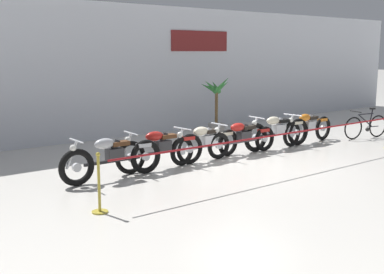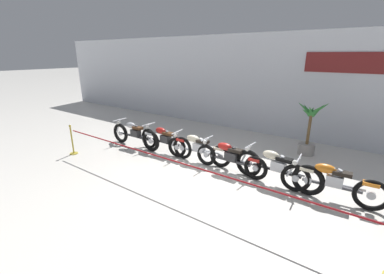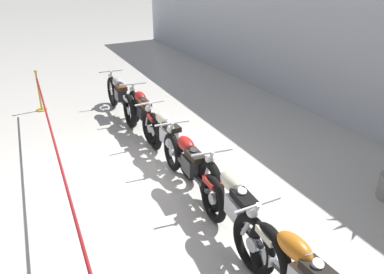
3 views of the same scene
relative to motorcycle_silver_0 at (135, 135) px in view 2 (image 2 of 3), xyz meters
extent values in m
plane|color=silver|center=(3.32, -0.51, -0.48)|extent=(120.00, 120.00, 0.00)
cube|color=silver|center=(3.32, 4.62, 1.62)|extent=(28.00, 0.25, 4.20)
cube|color=maroon|center=(5.95, 4.47, 2.60)|extent=(2.47, 0.04, 0.70)
torus|color=black|center=(-0.82, 0.00, -0.09)|extent=(0.78, 0.13, 0.78)
torus|color=black|center=(0.84, 0.00, -0.09)|extent=(0.78, 0.13, 0.78)
cylinder|color=silver|center=(-0.82, 0.00, -0.09)|extent=(0.18, 0.08, 0.18)
cylinder|color=silver|center=(0.84, 0.00, -0.09)|extent=(0.18, 0.08, 0.18)
cylinder|color=silver|center=(-0.91, 0.00, 0.20)|extent=(0.30, 0.06, 0.59)
cube|color=#2D2D30|center=(0.06, 0.00, 0.07)|extent=(0.36, 0.22, 0.26)
cylinder|color=#2D2D30|center=(0.02, 0.00, 0.27)|extent=(0.18, 0.11, 0.24)
cylinder|color=#2D2D30|center=(0.10, 0.00, 0.27)|extent=(0.18, 0.11, 0.24)
cylinder|color=silver|center=(0.36, 0.14, -0.07)|extent=(0.70, 0.07, 0.07)
cube|color=black|center=(0.01, 0.00, -0.07)|extent=(1.32, 0.06, 0.06)
ellipsoid|color=#B7BABF|center=(-0.17, 0.00, 0.33)|extent=(0.46, 0.22, 0.22)
cube|color=#4C2D19|center=(0.19, 0.00, 0.29)|extent=(0.40, 0.20, 0.09)
cube|color=#B7BABF|center=(0.79, 0.00, 0.19)|extent=(0.32, 0.16, 0.08)
cylinder|color=silver|center=(-0.80, 0.00, 0.46)|extent=(0.04, 0.62, 0.04)
sphere|color=silver|center=(-0.88, 0.00, 0.32)|extent=(0.14, 0.14, 0.14)
torus|color=black|center=(0.55, 0.18, -0.10)|extent=(0.76, 0.13, 0.75)
torus|color=black|center=(2.17, 0.12, -0.10)|extent=(0.76, 0.13, 0.75)
cylinder|color=silver|center=(0.55, 0.18, -0.10)|extent=(0.18, 0.09, 0.18)
cylinder|color=silver|center=(2.17, 0.12, -0.10)|extent=(0.18, 0.09, 0.18)
cylinder|color=silver|center=(0.46, 0.19, 0.18)|extent=(0.31, 0.07, 0.59)
cube|color=#2D2D30|center=(1.41, 0.15, 0.06)|extent=(0.37, 0.23, 0.26)
cylinder|color=#2D2D30|center=(1.37, 0.15, 0.26)|extent=(0.18, 0.12, 0.24)
cylinder|color=#2D2D30|center=(1.45, 0.15, 0.26)|extent=(0.18, 0.12, 0.24)
cylinder|color=silver|center=(1.72, 0.28, -0.08)|extent=(0.70, 0.10, 0.07)
cube|color=black|center=(1.36, 0.15, -0.08)|extent=(1.30, 0.11, 0.06)
ellipsoid|color=#B21E19|center=(1.18, 0.16, 0.32)|extent=(0.47, 0.24, 0.22)
cube|color=#4C2D19|center=(1.54, 0.15, 0.28)|extent=(0.41, 0.21, 0.09)
cube|color=#B21E19|center=(2.12, 0.13, 0.18)|extent=(0.33, 0.17, 0.08)
cylinder|color=silver|center=(0.57, 0.18, 0.45)|extent=(0.06, 0.62, 0.04)
sphere|color=silver|center=(0.49, 0.19, 0.31)|extent=(0.14, 0.14, 0.14)
torus|color=black|center=(1.94, 0.12, -0.12)|extent=(0.71, 0.18, 0.70)
torus|color=black|center=(3.54, 0.26, -0.12)|extent=(0.71, 0.18, 0.70)
cylinder|color=silver|center=(1.94, 0.12, -0.12)|extent=(0.17, 0.09, 0.16)
cylinder|color=silver|center=(3.54, 0.26, -0.12)|extent=(0.17, 0.09, 0.16)
cylinder|color=silver|center=(1.85, 0.11, 0.16)|extent=(0.31, 0.08, 0.59)
cube|color=silver|center=(2.79, 0.20, 0.04)|extent=(0.38, 0.25, 0.26)
cylinder|color=silver|center=(2.75, 0.19, 0.24)|extent=(0.19, 0.13, 0.24)
cylinder|color=silver|center=(2.83, 0.20, 0.24)|extent=(0.19, 0.13, 0.24)
cylinder|color=silver|center=(3.08, 0.36, -0.10)|extent=(0.70, 0.13, 0.07)
cube|color=#ADAFB5|center=(2.74, 0.19, -0.10)|extent=(1.29, 0.17, 0.06)
ellipsoid|color=beige|center=(2.56, 0.18, 0.30)|extent=(0.48, 0.26, 0.22)
cube|color=black|center=(2.92, 0.21, 0.26)|extent=(0.42, 0.23, 0.09)
cube|color=beige|center=(3.49, 0.26, 0.13)|extent=(0.33, 0.19, 0.08)
cylinder|color=silver|center=(1.96, 0.12, 0.43)|extent=(0.09, 0.62, 0.04)
sphere|color=silver|center=(1.88, 0.12, 0.29)|extent=(0.14, 0.14, 0.14)
torus|color=black|center=(3.11, 0.14, -0.13)|extent=(0.69, 0.13, 0.69)
torus|color=black|center=(4.75, 0.11, -0.13)|extent=(0.69, 0.13, 0.69)
cylinder|color=silver|center=(3.11, 0.14, -0.13)|extent=(0.16, 0.08, 0.16)
cylinder|color=silver|center=(4.75, 0.11, -0.13)|extent=(0.16, 0.08, 0.16)
cylinder|color=silver|center=(3.02, 0.14, 0.15)|extent=(0.30, 0.06, 0.59)
cube|color=#2D2D30|center=(3.98, 0.12, 0.03)|extent=(0.36, 0.23, 0.26)
cylinder|color=#2D2D30|center=(3.94, 0.12, 0.23)|extent=(0.18, 0.11, 0.24)
cylinder|color=#2D2D30|center=(4.02, 0.12, 0.23)|extent=(0.18, 0.11, 0.24)
cylinder|color=silver|center=(4.28, 0.26, -0.11)|extent=(0.70, 0.08, 0.07)
cube|color=#47474C|center=(3.93, 0.12, -0.11)|extent=(1.32, 0.08, 0.06)
ellipsoid|color=#B21E19|center=(3.75, 0.13, 0.29)|extent=(0.46, 0.23, 0.22)
cube|color=black|center=(4.11, 0.12, 0.25)|extent=(0.40, 0.21, 0.09)
cube|color=#B21E19|center=(4.70, 0.11, 0.12)|extent=(0.32, 0.17, 0.08)
cylinder|color=silver|center=(3.13, 0.14, 0.42)|extent=(0.05, 0.62, 0.04)
sphere|color=silver|center=(3.05, 0.14, 0.28)|extent=(0.14, 0.14, 0.14)
torus|color=black|center=(4.50, 0.20, -0.08)|extent=(0.80, 0.18, 0.79)
torus|color=black|center=(6.12, 0.09, -0.08)|extent=(0.80, 0.18, 0.79)
cylinder|color=silver|center=(4.50, 0.20, -0.08)|extent=(0.19, 0.09, 0.19)
cylinder|color=silver|center=(6.12, 0.09, -0.08)|extent=(0.19, 0.09, 0.19)
cylinder|color=silver|center=(4.41, 0.20, 0.20)|extent=(0.31, 0.08, 0.59)
cube|color=silver|center=(5.36, 0.14, 0.08)|extent=(0.37, 0.24, 0.26)
cylinder|color=silver|center=(5.32, 0.14, 0.28)|extent=(0.19, 0.12, 0.24)
cylinder|color=silver|center=(5.40, 0.14, 0.28)|extent=(0.19, 0.12, 0.24)
cylinder|color=silver|center=(5.67, 0.26, -0.06)|extent=(0.70, 0.12, 0.07)
cube|color=black|center=(5.31, 0.14, -0.06)|extent=(1.30, 0.14, 0.06)
ellipsoid|color=beige|center=(5.13, 0.16, 0.34)|extent=(0.47, 0.25, 0.22)
cube|color=black|center=(5.49, 0.13, 0.30)|extent=(0.41, 0.23, 0.09)
cube|color=beige|center=(6.07, 0.09, 0.20)|extent=(0.33, 0.18, 0.08)
cylinder|color=silver|center=(4.52, 0.20, 0.47)|extent=(0.08, 0.62, 0.04)
sphere|color=silver|center=(4.44, 0.20, 0.33)|extent=(0.14, 0.14, 0.14)
torus|color=black|center=(5.83, 0.07, -0.10)|extent=(0.75, 0.16, 0.74)
torus|color=black|center=(7.42, 0.19, -0.10)|extent=(0.75, 0.16, 0.74)
cylinder|color=silver|center=(5.83, 0.07, -0.10)|extent=(0.18, 0.09, 0.18)
cylinder|color=silver|center=(7.42, 0.19, -0.10)|extent=(0.18, 0.09, 0.18)
cylinder|color=silver|center=(5.74, 0.07, 0.18)|extent=(0.31, 0.08, 0.59)
cube|color=silver|center=(6.67, 0.14, 0.06)|extent=(0.38, 0.25, 0.26)
cylinder|color=silver|center=(6.63, 0.13, 0.26)|extent=(0.19, 0.12, 0.24)
cylinder|color=silver|center=(6.71, 0.14, 0.26)|extent=(0.19, 0.12, 0.24)
cylinder|color=silver|center=(6.96, 0.30, -0.08)|extent=(0.70, 0.12, 0.07)
cube|color=#47474C|center=(6.62, 0.13, -0.08)|extent=(1.28, 0.15, 0.06)
ellipsoid|color=orange|center=(6.44, 0.12, 0.32)|extent=(0.48, 0.25, 0.22)
cube|color=black|center=(6.80, 0.15, 0.28)|extent=(0.41, 0.23, 0.09)
cube|color=orange|center=(7.37, 0.19, 0.17)|extent=(0.33, 0.18, 0.08)
cylinder|color=silver|center=(5.85, 0.07, 0.45)|extent=(0.08, 0.62, 0.04)
sphere|color=silver|center=(5.77, 0.07, 0.31)|extent=(0.14, 0.14, 0.14)
cylinder|color=gray|center=(5.45, 2.97, -0.29)|extent=(0.55, 0.55, 0.38)
cylinder|color=brown|center=(5.45, 2.97, 0.44)|extent=(0.10, 0.10, 1.08)
cone|color=#337F38|center=(5.69, 2.96, 1.18)|extent=(0.64, 0.19, 0.57)
cone|color=#337F38|center=(5.61, 3.22, 1.09)|extent=(0.44, 0.68, 0.50)
cone|color=#337F38|center=(5.42, 3.18, 1.05)|extent=(0.20, 0.51, 0.32)
cone|color=#337F38|center=(5.26, 3.14, 1.07)|extent=(0.51, 0.54, 0.44)
cone|color=#337F38|center=(5.23, 2.98, 1.14)|extent=(0.59, 0.19, 0.48)
cone|color=#337F38|center=(5.32, 2.82, 1.05)|extent=(0.40, 0.47, 0.40)
cone|color=#337F38|center=(5.44, 2.81, 1.12)|extent=(0.18, 0.46, 0.43)
cone|color=#337F38|center=(5.58, 2.85, 1.12)|extent=(0.44, 0.42, 0.49)
cylinder|color=gold|center=(-1.21, -1.78, -0.46)|extent=(0.28, 0.28, 0.03)
cylinder|color=gold|center=(-1.21, -1.78, 0.02)|extent=(0.05, 0.05, 0.95)
sphere|color=gold|center=(-1.21, -1.78, 0.54)|extent=(0.08, 0.08, 0.08)
cylinder|color=maroon|center=(3.31, -1.78, 0.40)|extent=(8.70, 0.04, 0.04)
camera|label=1|loc=(-4.77, -8.97, 2.23)|focal=45.00mm
camera|label=2|loc=(7.12, -6.20, 2.89)|focal=24.00mm
camera|label=3|loc=(8.69, -2.00, 2.78)|focal=35.00mm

